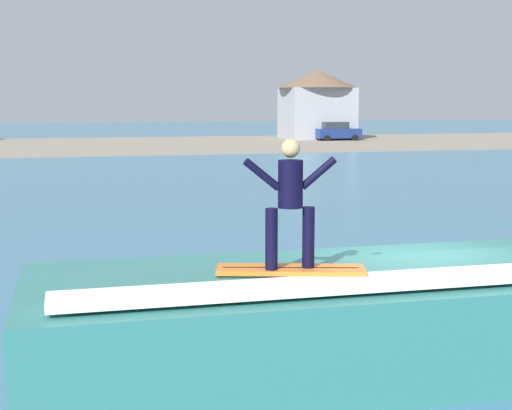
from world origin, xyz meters
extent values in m
plane|color=teal|center=(0.00, 0.00, 0.00)|extent=(260.00, 260.00, 0.00)
cube|color=#307871|center=(-1.72, -0.57, 0.69)|extent=(8.19, 3.33, 1.38)
cube|color=#307871|center=(-1.72, -0.99, 1.46)|extent=(6.97, 1.50, 0.15)
cube|color=white|center=(-1.72, -1.66, 1.49)|extent=(7.38, 0.60, 0.12)
cube|color=orange|center=(-2.35, -1.12, 1.58)|extent=(1.99, 1.00, 0.06)
cube|color=black|center=(-2.35, -1.12, 1.61)|extent=(1.72, 0.51, 0.01)
cylinder|color=black|center=(-2.62, -1.17, 2.01)|extent=(0.16, 0.16, 0.79)
cylinder|color=black|center=(-2.12, -1.17, 2.01)|extent=(0.16, 0.16, 0.79)
cylinder|color=black|center=(-2.37, -1.17, 2.71)|extent=(0.32, 0.32, 0.61)
sphere|color=tan|center=(-2.37, -1.17, 3.17)|extent=(0.24, 0.24, 0.24)
cylinder|color=black|center=(-2.74, -1.17, 2.84)|extent=(0.49, 0.10, 0.42)
cylinder|color=black|center=(-2.00, -1.17, 2.84)|extent=(0.49, 0.10, 0.42)
cube|color=gray|center=(0.00, 54.64, 0.06)|extent=(120.00, 25.32, 0.11)
cube|color=navy|center=(19.71, 56.31, 0.77)|extent=(4.28, 1.77, 0.90)
cube|color=#262D38|center=(19.39, 56.31, 1.54)|extent=(2.35, 1.60, 0.64)
cylinder|color=black|center=(21.10, 57.25, 0.32)|extent=(0.64, 0.22, 0.64)
cylinder|color=black|center=(21.10, 55.37, 0.32)|extent=(0.64, 0.22, 0.64)
cylinder|color=black|center=(18.32, 57.25, 0.32)|extent=(0.64, 0.22, 0.64)
cylinder|color=black|center=(18.32, 55.37, 0.32)|extent=(0.64, 0.22, 0.64)
cube|color=#9EA3AD|center=(18.72, 59.66, 2.55)|extent=(6.42, 5.98, 5.09)
cone|color=brown|center=(18.72, 59.66, 5.97)|extent=(7.96, 7.96, 1.76)
camera|label=1|loc=(-5.08, -10.10, 3.75)|focal=51.77mm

